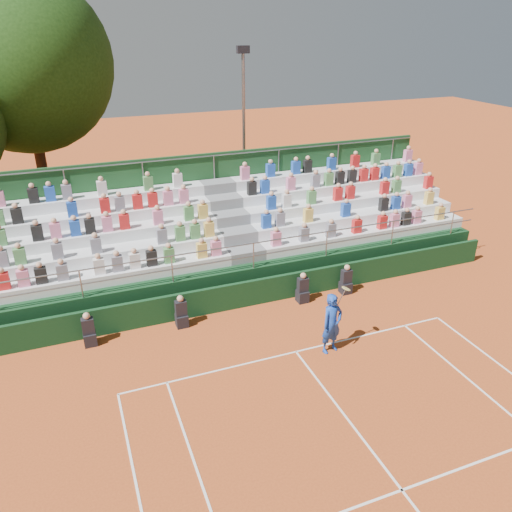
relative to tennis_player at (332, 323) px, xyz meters
name	(u,v)px	position (x,y,z in m)	size (l,w,h in m)	color
ground	(296,352)	(-1.04, 0.31, -1.00)	(90.00, 90.00, 0.00)	#B94D1E
courtside_wall	(259,291)	(-1.04, 3.51, -0.50)	(20.00, 0.15, 1.00)	black
line_officials	(237,303)	(-2.05, 3.06, -0.53)	(9.77, 0.40, 1.19)	black
grandstand	(230,243)	(-1.05, 6.75, 0.09)	(20.00, 5.20, 4.40)	black
tennis_player	(332,323)	(0.00, 0.00, 0.00)	(0.94, 0.62, 2.22)	#1640AB
tree_east	(23,63)	(-8.02, 15.06, 6.70)	(8.07, 8.07, 11.75)	#341F12
floodlight_mast	(244,123)	(1.62, 12.35, 3.87)	(0.60, 0.25, 8.40)	gray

